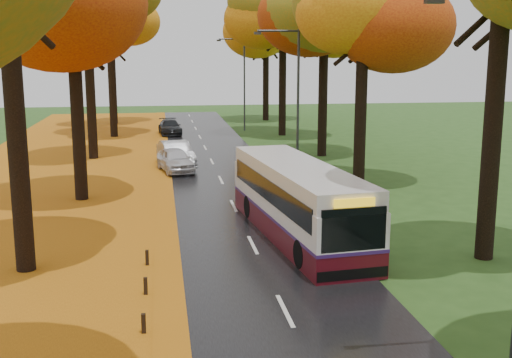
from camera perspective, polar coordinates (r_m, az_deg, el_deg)
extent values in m
cube|color=black|center=(29.76, -2.23, -1.99)|extent=(6.50, 90.00, 0.04)
cube|color=silver|center=(29.75, -2.23, -1.94)|extent=(0.12, 90.00, 0.01)
cube|color=#984D0D|center=(30.17, -19.49, -2.47)|extent=(12.00, 90.00, 0.02)
cube|color=orange|center=(29.59, -8.11, -2.12)|extent=(0.90, 90.00, 0.01)
cylinder|color=black|center=(20.88, -20.56, 4.35)|extent=(0.60, 0.60, 9.15)
cylinder|color=black|center=(30.66, -15.59, 5.54)|extent=(0.60, 0.60, 8.00)
ellipsoid|color=yellow|center=(30.61, -16.10, 14.89)|extent=(9.20, 9.20, 7.18)
cylinder|color=black|center=(42.60, -14.50, 7.47)|extent=(0.60, 0.60, 8.58)
ellipsoid|color=yellow|center=(42.62, -14.87, 14.68)|extent=(8.00, 8.00, 6.24)
cylinder|color=black|center=(53.48, -12.69, 8.56)|extent=(0.60, 0.60, 9.15)
ellipsoid|color=yellow|center=(53.54, -12.96, 14.68)|extent=(9.20, 9.20, 7.18)
cylinder|color=black|center=(63.51, -12.59, 8.42)|extent=(0.60, 0.60, 8.00)
ellipsoid|color=yellow|center=(63.49, -12.79, 12.93)|extent=(8.00, 8.00, 6.24)
cylinder|color=black|center=(22.16, 20.33, 4.80)|extent=(0.60, 0.60, 9.22)
cylinder|color=black|center=(32.99, 9.30, 6.35)|extent=(0.60, 0.60, 8.19)
ellipsoid|color=#C4540E|center=(32.96, 9.59, 15.25)|extent=(9.20, 9.20, 7.18)
cylinder|color=black|center=(42.72, 5.97, 7.86)|extent=(0.60, 0.60, 8.70)
ellipsoid|color=#C4540E|center=(42.75, 6.13, 15.16)|extent=(8.20, 8.20, 6.40)
cylinder|color=black|center=(53.30, 2.37, 8.85)|extent=(0.60, 0.60, 9.22)
ellipsoid|color=#C4540E|center=(53.37, 2.42, 15.03)|extent=(9.20, 9.20, 7.18)
cylinder|color=black|center=(65.23, 0.88, 8.84)|extent=(0.60, 0.60, 8.19)
ellipsoid|color=#C4540E|center=(65.22, 0.89, 13.34)|extent=(8.20, 8.20, 6.40)
cube|color=black|center=(16.38, -9.96, -12.56)|extent=(0.11, 0.11, 0.52)
cube|color=black|center=(18.79, -9.79, -9.37)|extent=(0.11, 0.11, 0.52)
cube|color=black|center=(21.24, -9.66, -6.92)|extent=(0.11, 0.11, 0.52)
cube|color=#333538|center=(12.91, 15.57, 15.10)|extent=(0.35, 0.18, 0.14)
cylinder|color=#333538|center=(34.70, 3.75, 6.55)|extent=(0.14, 0.14, 8.00)
cylinder|color=#333538|center=(34.39, 2.00, 13.03)|extent=(2.20, 0.11, 0.11)
cube|color=#333538|center=(34.20, 0.14, 12.84)|extent=(0.35, 0.18, 0.14)
cylinder|color=#333538|center=(56.35, -1.04, 8.36)|extent=(0.14, 0.14, 8.00)
cylinder|color=#333538|center=(56.16, -2.19, 12.33)|extent=(2.20, 0.11, 0.11)
cube|color=#333538|center=(56.04, -3.34, 12.20)|extent=(0.35, 0.18, 0.14)
cube|color=#470B13|center=(24.08, 3.70, -4.11)|extent=(3.50, 10.49, 0.84)
cube|color=white|center=(23.83, 3.73, -1.72)|extent=(3.50, 10.49, 1.22)
cube|color=white|center=(23.63, 3.76, 0.49)|extent=(3.43, 10.28, 0.65)
cube|color=#351B60|center=(23.96, 3.71, -3.03)|extent=(3.53, 10.51, 0.11)
cube|color=black|center=(23.75, 3.74, -0.84)|extent=(3.44, 9.68, 0.80)
cube|color=black|center=(19.16, 8.69, -4.47)|extent=(2.05, 0.30, 1.31)
cube|color=yellow|center=(18.96, 8.76, -2.10)|extent=(1.28, 0.21, 0.26)
cube|color=black|center=(19.59, 8.54, -8.33)|extent=(2.29, 0.38, 0.33)
cylinder|color=black|center=(20.57, 4.07, -6.67)|extent=(0.37, 0.96, 0.94)
cylinder|color=black|center=(21.32, 9.44, -6.15)|extent=(0.37, 0.96, 0.94)
cylinder|color=black|center=(26.64, -0.58, -2.48)|extent=(0.37, 0.96, 0.94)
cylinder|color=black|center=(27.23, 3.70, -2.20)|extent=(0.37, 0.96, 0.94)
imported|color=silver|center=(37.19, -7.18, 1.70)|extent=(2.38, 4.24, 1.36)
imported|color=gray|center=(38.86, -7.13, 2.22)|extent=(2.38, 4.77, 1.50)
imported|color=black|center=(54.17, -7.66, 4.60)|extent=(2.06, 4.35, 1.23)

